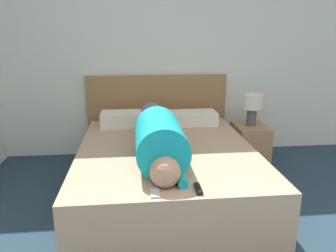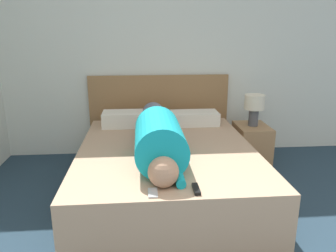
{
  "view_description": "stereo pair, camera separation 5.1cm",
  "coord_description": "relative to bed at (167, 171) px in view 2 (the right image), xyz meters",
  "views": [
    {
      "loc": [
        -0.51,
        -0.48,
        1.53
      ],
      "look_at": [
        -0.22,
        2.26,
        0.73
      ],
      "focal_mm": 35.0,
      "sensor_mm": 36.0,
      "label": 1
    },
    {
      "loc": [
        -0.46,
        -0.48,
        1.53
      ],
      "look_at": [
        -0.22,
        2.26,
        0.73
      ],
      "focal_mm": 35.0,
      "sensor_mm": 36.0,
      "label": 2
    }
  ],
  "objects": [
    {
      "name": "nightstand",
      "position": [
        1.08,
        0.7,
        -0.01
      ],
      "size": [
        0.37,
        0.49,
        0.46
      ],
      "color": "#A37A51",
      "rests_on": "ground_plane"
    },
    {
      "name": "tv_remote",
      "position": [
        0.13,
        -0.9,
        0.25
      ],
      "size": [
        0.04,
        0.15,
        0.02
      ],
      "color": "black",
      "rests_on": "bed"
    },
    {
      "name": "bed",
      "position": [
        0.0,
        0.0,
        0.0
      ],
      "size": [
        1.63,
        2.04,
        0.48
      ],
      "color": "tan",
      "rests_on": "ground_plane"
    },
    {
      "name": "headboard",
      "position": [
        0.0,
        1.15,
        0.26
      ],
      "size": [
        1.75,
        0.04,
        1.01
      ],
      "color": "olive",
      "rests_on": "ground_plane"
    },
    {
      "name": "wall_back",
      "position": [
        0.22,
        1.22,
        1.06
      ],
      "size": [
        5.47,
        0.06,
        2.6
      ],
      "color": "silver",
      "rests_on": "ground_plane"
    },
    {
      "name": "cell_phone",
      "position": [
        -0.17,
        -0.91,
        0.25
      ],
      "size": [
        0.06,
        0.13,
        0.01
      ],
      "color": "#B2B7BC",
      "rests_on": "bed"
    },
    {
      "name": "pillow_near_headboard",
      "position": [
        -0.38,
        0.76,
        0.32
      ],
      "size": [
        0.57,
        0.3,
        0.17
      ],
      "color": "silver",
      "rests_on": "bed"
    },
    {
      "name": "pillow_second",
      "position": [
        0.39,
        0.76,
        0.32
      ],
      "size": [
        0.54,
        0.3,
        0.15
      ],
      "color": "silver",
      "rests_on": "bed"
    },
    {
      "name": "person_lying",
      "position": [
        -0.09,
        -0.16,
        0.41
      ],
      "size": [
        0.4,
        1.8,
        0.4
      ],
      "color": "tan",
      "rests_on": "bed"
    },
    {
      "name": "table_lamp",
      "position": [
        1.08,
        0.7,
        0.47
      ],
      "size": [
        0.23,
        0.23,
        0.37
      ],
      "color": "#4C4C51",
      "rests_on": "nightstand"
    }
  ]
}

